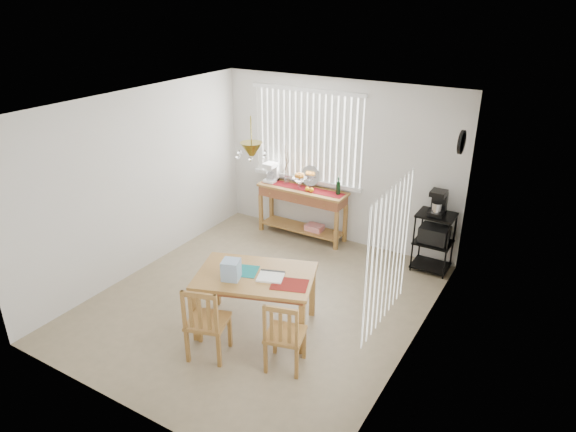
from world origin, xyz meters
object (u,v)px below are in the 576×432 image
Objects in this scene: sideboard at (303,201)px; cart_items at (438,203)px; chair_left at (206,322)px; wire_cart at (434,237)px; chair_right at (284,335)px; dining_table at (255,281)px.

sideboard is 4.13× the size of cart_items.
sideboard is at bearing 100.58° from chair_left.
cart_items is at bearing 90.00° from wire_cart.
chair_left is 0.88m from chair_right.
chair_right is (1.44, -2.97, -0.21)m from sideboard.
dining_table is at bearing -73.09° from sideboard.
chair_left is at bearing -79.42° from sideboard.
sideboard is 3.31m from chair_right.
sideboard is at bearing 106.91° from dining_table.
chair_left reaches higher than sideboard.
chair_left is (-1.57, -3.23, -0.60)m from cart_items.
cart_items is at bearing 64.10° from chair_left.
chair_left is (-1.57, -3.22, -0.08)m from wire_cart.
dining_table is 1.71× the size of chair_left.
dining_table is 1.83× the size of chair_right.
dining_table is at bearing -119.64° from wire_cart.
chair_right is (-0.73, -2.96, -0.63)m from cart_items.
wire_cart is 2.43× the size of cart_items.
sideboard is at bearing 115.87° from chair_right.
sideboard is 0.95× the size of dining_table.
chair_right reaches higher than dining_table.
cart_items reaches higher than wire_cart.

